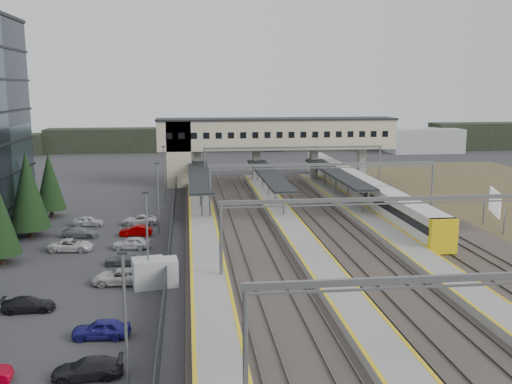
{
  "coord_description": "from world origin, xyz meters",
  "views": [
    {
      "loc": [
        -4.58,
        -53.65,
        16.33
      ],
      "look_at": [
        3.43,
        12.74,
        4.0
      ],
      "focal_mm": 40.0,
      "sensor_mm": 36.0,
      "label": 1
    }
  ],
  "objects": [
    {
      "name": "billboard",
      "position": [
        30.47,
        6.9,
        3.1
      ],
      "size": [
        1.85,
        5.35,
        4.66
      ],
      "color": "slate",
      "rests_on": "ground"
    },
    {
      "name": "rail_corridor",
      "position": [
        9.34,
        5.0,
        0.29
      ],
      "size": [
        34.0,
        90.0,
        0.92
      ],
      "color": "#322D28",
      "rests_on": "ground"
    },
    {
      "name": "footbridge",
      "position": [
        7.7,
        42.0,
        7.93
      ],
      "size": [
        40.4,
        6.4,
        11.2
      ],
      "color": "#C2B898",
      "rests_on": "ground"
    },
    {
      "name": "car_park",
      "position": [
        -12.83,
        -6.01,
        0.61
      ],
      "size": [
        10.68,
        44.48,
        1.29
      ],
      "color": "silver",
      "rests_on": "ground"
    },
    {
      "name": "relay_cabin_near",
      "position": [
        -6.98,
        -7.55,
        1.13
      ],
      "size": [
        2.92,
        2.28,
        2.26
      ],
      "color": "#999C9E",
      "rests_on": "ground"
    },
    {
      "name": "ground",
      "position": [
        0.0,
        0.0,
        0.0
      ],
      "size": [
        220.0,
        220.0,
        0.0
      ],
      "primitive_type": "plane",
      "color": "#2B2B2D",
      "rests_on": "ground"
    },
    {
      "name": "treeline_far",
      "position": [
        23.81,
        92.28,
        2.95
      ],
      "size": [
        170.0,
        19.0,
        7.0
      ],
      "color": "black",
      "rests_on": "ground"
    },
    {
      "name": "relay_cabin_far",
      "position": [
        -7.99,
        -7.76,
        1.19
      ],
      "size": [
        2.96,
        2.63,
        2.37
      ],
      "color": "#999C9E",
      "rests_on": "ground"
    },
    {
      "name": "lampposts",
      "position": [
        -8.0,
        1.25,
        4.34
      ],
      "size": [
        0.5,
        53.25,
        8.07
      ],
      "color": "slate",
      "rests_on": "ground"
    },
    {
      "name": "train",
      "position": [
        20.0,
        25.82,
        1.97
      ],
      "size": [
        2.76,
        57.57,
        3.47
      ],
      "color": "beige",
      "rests_on": "ground"
    },
    {
      "name": "gantries",
      "position": [
        12.0,
        3.0,
        6.0
      ],
      "size": [
        28.4,
        62.28,
        7.17
      ],
      "color": "slate",
      "rests_on": "ground"
    },
    {
      "name": "fence",
      "position": [
        -6.5,
        5.0,
        1.0
      ],
      "size": [
        0.08,
        90.0,
        2.0
      ],
      "color": "#26282B",
      "rests_on": "ground"
    },
    {
      "name": "canopies",
      "position": [
        7.0,
        27.0,
        3.92
      ],
      "size": [
        23.1,
        30.0,
        3.28
      ],
      "color": "black",
      "rests_on": "ground"
    }
  ]
}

